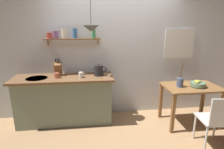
% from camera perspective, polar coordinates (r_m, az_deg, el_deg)
% --- Properties ---
extents(ground_plane, '(14.00, 14.00, 0.00)m').
position_cam_1_polar(ground_plane, '(3.52, 2.19, -16.15)').
color(ground_plane, '#A87F56').
extents(back_wall, '(6.80, 0.11, 2.70)m').
position_cam_1_polar(back_wall, '(3.71, 3.96, 7.74)').
color(back_wall, silver).
rests_on(back_wall, ground_plane).
extents(kitchen_counter, '(1.83, 0.63, 0.92)m').
position_cam_1_polar(kitchen_counter, '(3.59, -14.68, -7.65)').
color(kitchen_counter, gray).
rests_on(kitchen_counter, ground_plane).
extents(wall_shelf, '(1.04, 0.20, 0.33)m').
position_cam_1_polar(wall_shelf, '(3.49, -13.61, 11.81)').
color(wall_shelf, brown).
extents(dining_table, '(1.01, 0.66, 0.76)m').
position_cam_1_polar(dining_table, '(3.67, 23.72, -5.28)').
color(dining_table, brown).
rests_on(dining_table, ground_plane).
extents(dining_chair_near, '(0.44, 0.44, 0.86)m').
position_cam_1_polar(dining_chair_near, '(3.15, 30.11, -12.17)').
color(dining_chair_near, silver).
rests_on(dining_chair_near, ground_plane).
extents(fruit_bowl, '(0.27, 0.27, 0.13)m').
position_cam_1_polar(fruit_bowl, '(3.62, 25.63, -2.75)').
color(fruit_bowl, slate).
rests_on(fruit_bowl, dining_table).
extents(twig_vase, '(0.11, 0.11, 0.52)m').
position_cam_1_polar(twig_vase, '(3.48, 20.79, -2.26)').
color(twig_vase, '#475675').
rests_on(twig_vase, dining_table).
extents(electric_kettle, '(0.27, 0.18, 0.22)m').
position_cam_1_polar(electric_kettle, '(3.40, -4.17, 1.31)').
color(electric_kettle, black).
rests_on(electric_kettle, kitchen_counter).
extents(knife_block, '(0.12, 0.19, 0.33)m').
position_cam_1_polar(knife_block, '(3.55, -16.76, 1.82)').
color(knife_block, brown).
rests_on(knife_block, kitchen_counter).
extents(coffee_mug_by_sink, '(0.12, 0.08, 0.09)m').
position_cam_1_polar(coffee_mug_by_sink, '(3.39, -17.08, -0.28)').
color(coffee_mug_by_sink, '#C6664C').
rests_on(coffee_mug_by_sink, kitchen_counter).
extents(coffee_mug_spare, '(0.12, 0.08, 0.10)m').
position_cam_1_polar(coffee_mug_spare, '(3.31, -9.77, -0.09)').
color(coffee_mug_spare, white).
rests_on(coffee_mug_spare, kitchen_counter).
extents(pendant_lamp, '(0.28, 0.28, 0.54)m').
position_cam_1_polar(pendant_lamp, '(3.19, -6.64, 14.25)').
color(pendant_lamp, black).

